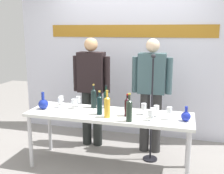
% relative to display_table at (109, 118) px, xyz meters
% --- Properties ---
extents(ground_plane, '(10.00, 10.00, 0.00)m').
position_rel_display_table_xyz_m(ground_plane, '(0.00, 0.00, -0.68)').
color(ground_plane, gray).
extents(back_wall, '(3.91, 0.11, 3.00)m').
position_rel_display_table_xyz_m(back_wall, '(0.00, 1.28, 0.82)').
color(back_wall, silver).
rests_on(back_wall, ground).
extents(display_table, '(2.11, 0.63, 0.75)m').
position_rel_display_table_xyz_m(display_table, '(0.00, 0.00, 0.00)').
color(display_table, white).
rests_on(display_table, ground).
extents(decanter_blue_left, '(0.13, 0.13, 0.23)m').
position_rel_display_table_xyz_m(decanter_blue_left, '(-0.90, -0.05, 0.14)').
color(decanter_blue_left, navy).
rests_on(decanter_blue_left, display_table).
extents(decanter_blue_right, '(0.11, 0.11, 0.18)m').
position_rel_display_table_xyz_m(decanter_blue_right, '(0.94, -0.05, 0.13)').
color(decanter_blue_right, '#1A29A3').
rests_on(decanter_blue_right, display_table).
extents(presenter_left, '(0.58, 0.22, 1.67)m').
position_rel_display_table_xyz_m(presenter_left, '(-0.45, 0.63, 0.27)').
color(presenter_left, black).
rests_on(presenter_left, ground).
extents(presenter_right, '(0.57, 0.22, 1.67)m').
position_rel_display_table_xyz_m(presenter_right, '(0.45, 0.63, 0.26)').
color(presenter_right, '#2F2F2F').
rests_on(presenter_right, ground).
extents(wine_bottle_0, '(0.07, 0.07, 0.31)m').
position_rel_display_table_xyz_m(wine_bottle_0, '(-0.10, 0.23, 0.20)').
color(wine_bottle_0, black).
rests_on(wine_bottle_0, display_table).
extents(wine_bottle_1, '(0.07, 0.07, 0.30)m').
position_rel_display_table_xyz_m(wine_bottle_1, '(-0.10, -0.07, 0.19)').
color(wine_bottle_1, black).
rests_on(wine_bottle_1, display_table).
extents(wine_bottle_2, '(0.07, 0.07, 0.34)m').
position_rel_display_table_xyz_m(wine_bottle_2, '(0.02, -0.16, 0.21)').
color(wine_bottle_2, gold).
rests_on(wine_bottle_2, display_table).
extents(wine_bottle_3, '(0.07, 0.07, 0.34)m').
position_rel_display_table_xyz_m(wine_bottle_3, '(0.31, -0.24, 0.21)').
color(wine_bottle_3, '#223126').
rests_on(wine_bottle_3, display_table).
extents(wine_bottle_4, '(0.07, 0.07, 0.28)m').
position_rel_display_table_xyz_m(wine_bottle_4, '(0.25, -0.04, 0.19)').
color(wine_bottle_4, black).
rests_on(wine_bottle_4, display_table).
extents(wine_bottle_5, '(0.07, 0.07, 0.33)m').
position_rel_display_table_xyz_m(wine_bottle_5, '(-0.27, 0.18, 0.20)').
color(wine_bottle_5, black).
rests_on(wine_bottle_5, display_table).
extents(wine_glass_left_0, '(0.06, 0.06, 0.14)m').
position_rel_display_table_xyz_m(wine_glass_left_0, '(-0.71, 0.07, 0.16)').
color(wine_glass_left_0, white).
rests_on(wine_glass_left_0, display_table).
extents(wine_glass_left_1, '(0.06, 0.06, 0.15)m').
position_rel_display_table_xyz_m(wine_glass_left_1, '(-0.49, 0.17, 0.17)').
color(wine_glass_left_1, white).
rests_on(wine_glass_left_1, display_table).
extents(wine_glass_left_2, '(0.07, 0.07, 0.13)m').
position_rel_display_table_xyz_m(wine_glass_left_2, '(-0.51, 0.08, 0.16)').
color(wine_glass_left_2, white).
rests_on(wine_glass_left_2, display_table).
extents(wine_glass_left_3, '(0.07, 0.07, 0.13)m').
position_rel_display_table_xyz_m(wine_glass_left_3, '(-0.75, 0.19, 0.16)').
color(wine_glass_left_3, white).
rests_on(wine_glass_left_3, display_table).
extents(wine_glass_right_0, '(0.06, 0.06, 0.15)m').
position_rel_display_table_xyz_m(wine_glass_right_0, '(0.75, -0.04, 0.18)').
color(wine_glass_right_0, white).
rests_on(wine_glass_right_0, display_table).
extents(wine_glass_right_1, '(0.07, 0.07, 0.13)m').
position_rel_display_table_xyz_m(wine_glass_right_1, '(0.55, -0.15, 0.16)').
color(wine_glass_right_1, white).
rests_on(wine_glass_right_1, display_table).
extents(wine_glass_right_2, '(0.06, 0.06, 0.14)m').
position_rel_display_table_xyz_m(wine_glass_right_2, '(0.44, 0.06, 0.16)').
color(wine_glass_right_2, white).
rests_on(wine_glass_right_2, display_table).
extents(wine_glass_right_3, '(0.07, 0.07, 0.14)m').
position_rel_display_table_xyz_m(wine_glass_right_3, '(0.59, 0.03, 0.16)').
color(wine_glass_right_3, white).
rests_on(wine_glass_right_3, display_table).
extents(wine_glass_right_4, '(0.07, 0.07, 0.13)m').
position_rel_display_table_xyz_m(wine_glass_right_4, '(0.56, -0.05, 0.16)').
color(wine_glass_right_4, white).
rests_on(wine_glass_right_4, display_table).
extents(microphone_stand, '(0.20, 0.20, 1.48)m').
position_rel_display_table_xyz_m(microphone_stand, '(0.50, 0.35, -0.19)').
color(microphone_stand, black).
rests_on(microphone_stand, ground).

